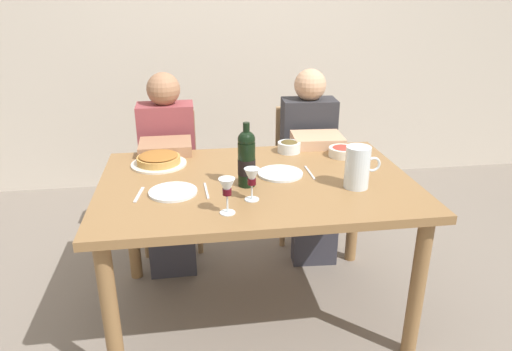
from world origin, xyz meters
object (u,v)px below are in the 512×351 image
object	(u,v)px
olive_bowl	(289,146)
diner_left	(168,166)
wine_glass_right_diner	(252,178)
baked_tart	(159,160)
wine_bottle	(247,159)
water_pitcher	(357,170)
salad_bowl	(343,151)
chair_right	(303,163)
diner_right	(311,158)
dinner_plate_left_setting	(280,173)
chair_left	(170,170)
wine_glass_left_diner	(227,189)
dining_table	(257,197)
dinner_plate_right_setting	(173,192)

from	to	relation	value
olive_bowl	diner_left	size ratio (longest dim) A/B	0.11
wine_glass_right_diner	diner_left	size ratio (longest dim) A/B	0.13
baked_tart	diner_left	distance (m)	0.41
wine_bottle	baked_tart	distance (m)	0.55
water_pitcher	wine_glass_right_diner	distance (m)	0.50
baked_tart	salad_bowl	bearing A→B (deg)	-0.40
baked_tart	chair_right	bearing A→B (deg)	33.08
salad_bowl	wine_glass_right_diner	xyz separation A→B (m)	(-0.57, -0.50, 0.07)
baked_tart	wine_bottle	bearing A→B (deg)	-38.88
wine_bottle	wine_glass_right_diner	xyz separation A→B (m)	(0.00, -0.16, -0.03)
baked_tart	diner_right	distance (m)	1.01
baked_tart	dinner_plate_left_setting	size ratio (longest dim) A/B	1.28
dinner_plate_left_setting	diner_left	distance (m)	0.84
water_pitcher	chair_left	xyz separation A→B (m)	(-0.89, 1.04, -0.35)
dinner_plate_left_setting	chair_left	world-z (taller)	chair_left
baked_tart	wine_glass_left_diner	bearing A→B (deg)	-63.70
dining_table	baked_tart	bearing A→B (deg)	149.56
olive_bowl	chair_right	bearing A→B (deg)	66.96
dinner_plate_right_setting	wine_glass_left_diner	bearing A→B (deg)	-46.40
diner_left	chair_right	distance (m)	0.94
wine_glass_left_diner	baked_tart	bearing A→B (deg)	116.30
wine_bottle	dinner_plate_left_setting	xyz separation A→B (m)	(0.18, 0.11, -0.13)
wine_bottle	diner_right	xyz separation A→B (m)	(0.50, 0.71, -0.28)
olive_bowl	chair_left	distance (m)	0.91
water_pitcher	chair_left	size ratio (longest dim) A/B	0.23
olive_bowl	dinner_plate_left_setting	world-z (taller)	olive_bowl
chair_left	diner_right	xyz separation A→B (m)	(0.89, -0.24, 0.12)
chair_right	salad_bowl	bearing A→B (deg)	99.43
dining_table	water_pitcher	size ratio (longest dim) A/B	7.63
dinner_plate_left_setting	chair_right	distance (m)	0.94
water_pitcher	dinner_plate_left_setting	bearing A→B (deg)	147.33
wine_glass_left_diner	chair_left	size ratio (longest dim) A/B	0.18
olive_bowl	dinner_plate_right_setting	xyz separation A→B (m)	(-0.64, -0.48, -0.03)
water_pitcher	diner_right	size ratio (longest dim) A/B	0.17
olive_bowl	wine_glass_left_diner	bearing A→B (deg)	-119.78
baked_tart	salad_bowl	xyz separation A→B (m)	(0.99, -0.01, 0.00)
olive_bowl	diner_right	xyz separation A→B (m)	(0.20, 0.27, -0.18)
water_pitcher	olive_bowl	bearing A→B (deg)	110.84
wine_glass_right_diner	wine_glass_left_diner	bearing A→B (deg)	-135.51
chair_left	diner_left	world-z (taller)	diner_left
olive_bowl	dinner_plate_left_setting	bearing A→B (deg)	-109.09
chair_left	dinner_plate_right_setting	bearing A→B (deg)	92.61
water_pitcher	chair_left	bearing A→B (deg)	130.72
wine_glass_left_diner	diner_left	distance (m)	1.06
chair_left	diner_right	size ratio (longest dim) A/B	0.75
water_pitcher	wine_glass_right_diner	xyz separation A→B (m)	(-0.50, -0.07, 0.01)
wine_glass_left_diner	chair_left	distance (m)	1.31
water_pitcher	wine_glass_left_diner	distance (m)	0.64
chair_left	dinner_plate_left_setting	bearing A→B (deg)	124.07
wine_glass_left_diner	chair_right	distance (m)	1.42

